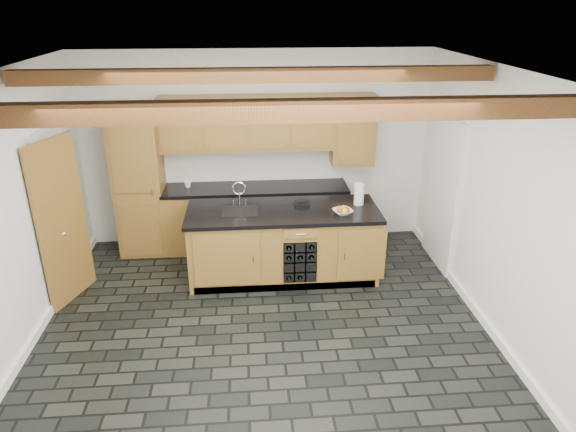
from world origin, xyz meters
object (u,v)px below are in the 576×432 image
kitchen_scale (302,202)px  paper_towel (359,194)px  fruit_bowl (343,212)px  island (284,243)px

kitchen_scale → paper_towel: bearing=-6.1°
fruit_bowl → island: bearing=165.8°
island → paper_towel: paper_towel is taller
kitchen_scale → fruit_bowl: kitchen_scale is taller
fruit_bowl → paper_towel: bearing=49.0°
kitchen_scale → fruit_bowl: 0.60m
island → kitchen_scale: (0.25, 0.18, 0.49)m
island → paper_towel: 1.17m
kitchen_scale → fruit_bowl: bearing=-39.0°
island → paper_towel: bearing=6.9°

